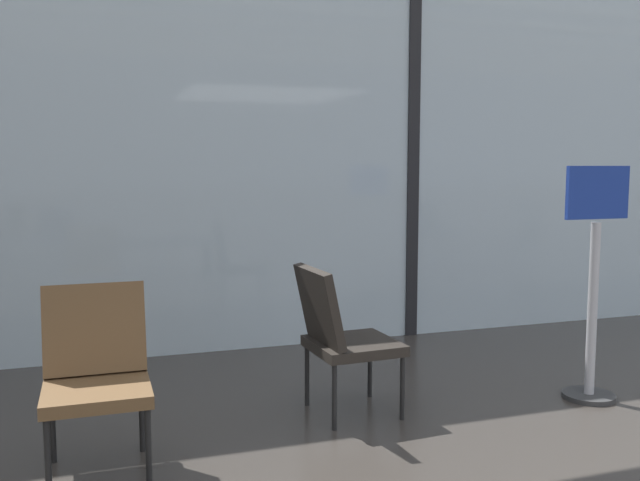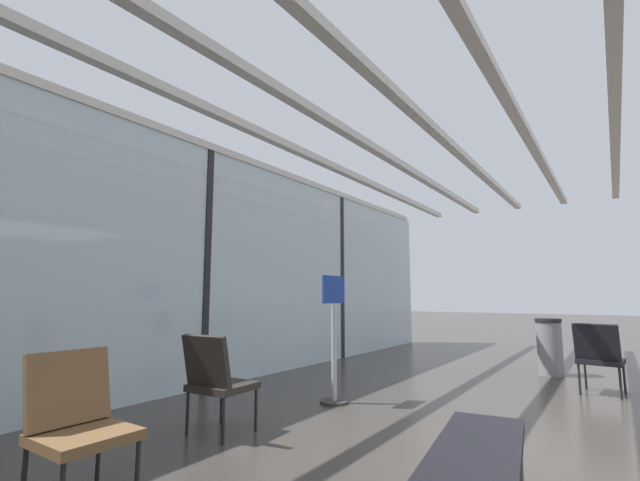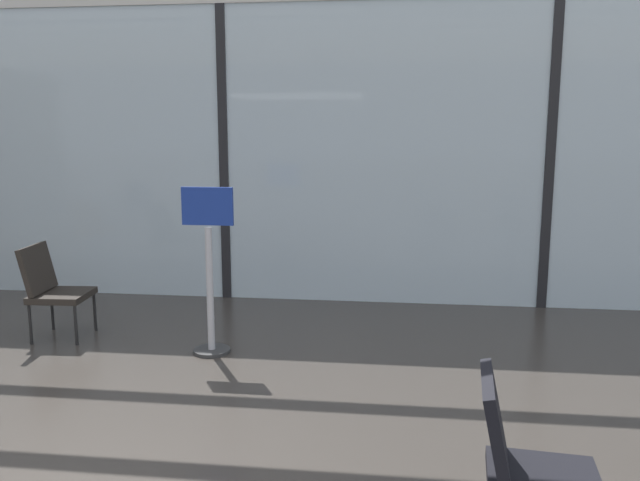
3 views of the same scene
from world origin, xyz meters
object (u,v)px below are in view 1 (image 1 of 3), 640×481
Objects in this scene: parked_airplane at (326,133)px; info_sign at (593,291)px; lounge_chair_1 at (96,367)px; lounge_chair_3 at (340,331)px.

parked_airplane is 9.50× the size of info_sign.
parked_airplane reaches higher than lounge_chair_1.
lounge_chair_1 is at bearing -178.72° from info_sign.
lounge_chair_3 is (1.33, 0.29, 0.00)m from lounge_chair_1.
lounge_chair_1 is 0.60× the size of info_sign.
info_sign is at bearing 1.08° from lounge_chair_1.
info_sign reaches higher than lounge_chair_1.
lounge_chair_1 and lounge_chair_3 have the same top height.
parked_airplane reaches higher than info_sign.
lounge_chair_1 is 2.91m from info_sign.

